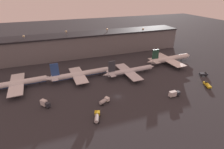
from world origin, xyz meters
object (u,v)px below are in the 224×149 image
airplane_0 (19,83)px  service_vehicle_0 (207,85)px  airplane_2 (130,71)px  service_vehicle_3 (204,74)px  airplane_3 (169,59)px  service_vehicle_2 (45,103)px  service_vehicle_5 (104,101)px  service_vehicle_1 (174,94)px  airplane_1 (80,74)px  service_vehicle_4 (97,117)px

airplane_0 → service_vehicle_0: 119.90m
airplane_0 → airplane_2: bearing=-8.4°
service_vehicle_0 → service_vehicle_3: service_vehicle_3 is taller
airplane_3 → service_vehicle_2: airplane_3 is taller
airplane_3 → airplane_2: bearing=-170.4°
service_vehicle_5 → service_vehicle_1: bearing=-38.4°
airplane_1 → service_vehicle_0: (74.66, -38.46, -2.15)m
service_vehicle_5 → service_vehicle_3: bearing=-22.2°
airplane_0 → service_vehicle_5: size_ratio=6.15×
airplane_1 → service_vehicle_3: airplane_1 is taller
airplane_0 → service_vehicle_0: (113.40, -38.88, -2.16)m
airplane_0 → service_vehicle_5: 57.06m
service_vehicle_0 → service_vehicle_4: service_vehicle_4 is taller
service_vehicle_3 → service_vehicle_5: bearing=-157.5°
airplane_1 → service_vehicle_1: size_ratio=6.99×
airplane_2 → service_vehicle_2: 61.57m
airplane_0 → service_vehicle_0: bearing=-22.0°
airplane_1 → service_vehicle_1: airplane_1 is taller
airplane_0 → service_vehicle_3: size_ratio=6.85×
service_vehicle_3 → airplane_0: bearing=-175.5°
airplane_0 → service_vehicle_3: (123.24, -26.16, -2.00)m
airplane_1 → airplane_3: airplane_1 is taller
service_vehicle_4 → service_vehicle_2: bearing=70.1°
service_vehicle_4 → airplane_2: bearing=-23.0°
service_vehicle_1 → service_vehicle_2: bearing=166.9°
airplane_2 → service_vehicle_3: (49.73, -19.30, -1.83)m
service_vehicle_2 → airplane_3: bearing=64.9°
airplane_0 → service_vehicle_0: airplane_0 is taller
service_vehicle_3 → service_vehicle_4: service_vehicle_3 is taller
service_vehicle_2 → service_vehicle_3: service_vehicle_2 is taller
service_vehicle_1 → service_vehicle_5: 40.73m
airplane_1 → service_vehicle_3: 88.36m
service_vehicle_3 → service_vehicle_5: service_vehicle_3 is taller
airplane_2 → service_vehicle_4: size_ratio=5.33×
service_vehicle_4 → airplane_3: bearing=-38.5°
service_vehicle_1 → airplane_1: bearing=137.8°
airplane_3 → service_vehicle_2: (-99.27, -28.84, -1.68)m
airplane_1 → airplane_3: size_ratio=1.05×
service_vehicle_0 → airplane_0: bearing=92.4°
airplane_2 → service_vehicle_5: bearing=-138.6°
service_vehicle_4 → airplane_1: bearing=18.9°
airplane_3 → service_vehicle_3: bearing=-75.9°
airplane_0 → service_vehicle_4: bearing=-52.9°
airplane_3 → service_vehicle_4: 89.87m
airplane_0 → airplane_2: 73.83m
service_vehicle_3 → service_vehicle_0: bearing=-111.2°
airplane_1 → airplane_2: bearing=-13.6°
service_vehicle_4 → airplane_0: bearing=59.5°
service_vehicle_4 → service_vehicle_5: service_vehicle_5 is taller
airplane_1 → airplane_2: size_ratio=1.13×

